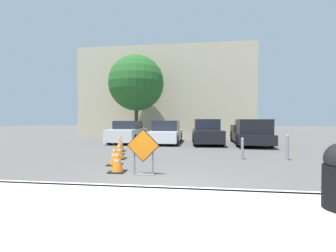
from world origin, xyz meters
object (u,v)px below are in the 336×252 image
at_px(parked_car_nearest, 128,132).
at_px(parked_car_second, 166,133).
at_px(traffic_cone_third, 120,150).
at_px(traffic_cone_fifth, 121,144).
at_px(road_closed_sign, 143,150).
at_px(bollard_nearest, 242,148).
at_px(parked_car_third, 207,133).
at_px(traffic_cone_nearest, 117,161).
at_px(traffic_cone_second, 115,155).
at_px(bollard_second, 287,147).
at_px(pickup_truck, 250,133).
at_px(traffic_cone_fourth, 119,146).

height_order(parked_car_nearest, parked_car_second, parked_car_second).
bearing_deg(traffic_cone_third, traffic_cone_fifth, 107.74).
distance_m(road_closed_sign, bollard_nearest, 4.46).
relative_size(traffic_cone_third, bollard_nearest, 0.87).
relative_size(traffic_cone_fifth, parked_car_third, 0.18).
relative_size(traffic_cone_nearest, parked_car_nearest, 0.16).
bearing_deg(traffic_cone_nearest, parked_car_third, 70.33).
distance_m(traffic_cone_nearest, traffic_cone_second, 1.10).
bearing_deg(parked_car_nearest, bollard_second, 142.93).
bearing_deg(parked_car_third, pickup_truck, 171.52).
relative_size(traffic_cone_nearest, parked_car_second, 0.15).
height_order(traffic_cone_second, traffic_cone_third, traffic_cone_third).
relative_size(traffic_cone_nearest, traffic_cone_fifth, 0.88).
relative_size(traffic_cone_fifth, bollard_nearest, 0.93).
bearing_deg(bollard_second, parked_car_nearest, 143.55).
distance_m(traffic_cone_second, pickup_truck, 9.49).
relative_size(traffic_cone_third, traffic_cone_fourth, 0.99).
xyz_separation_m(road_closed_sign, traffic_cone_second, (-1.32, 1.26, -0.36)).
xyz_separation_m(road_closed_sign, bollard_second, (5.00, 2.97, -0.18)).
distance_m(traffic_cone_third, traffic_cone_fourth, 1.17).
relative_size(traffic_cone_second, bollard_nearest, 0.83).
bearing_deg(parked_car_third, traffic_cone_fourth, 49.46).
height_order(parked_car_second, pickup_truck, pickup_truck).
xyz_separation_m(traffic_cone_third, bollard_nearest, (4.87, 0.50, 0.09)).
xyz_separation_m(traffic_cone_second, pickup_truck, (6.19, 7.18, 0.38)).
bearing_deg(traffic_cone_second, pickup_truck, 49.22).
bearing_deg(parked_car_second, traffic_cone_fifth, 69.78).
xyz_separation_m(traffic_cone_second, traffic_cone_fourth, (-0.65, 2.30, 0.02)).
bearing_deg(parked_car_second, bollard_second, 133.19).
relative_size(traffic_cone_fourth, bollard_nearest, 0.87).
height_order(parked_car_third, pickup_truck, parked_car_third).
bearing_deg(traffic_cone_fourth, road_closed_sign, -61.13).
relative_size(traffic_cone_nearest, bollard_second, 0.71).
distance_m(traffic_cone_nearest, traffic_cone_fourth, 3.48).
bearing_deg(road_closed_sign, traffic_cone_fourth, 118.87).
height_order(traffic_cone_fifth, bollard_second, bollard_second).
distance_m(traffic_cone_fourth, bollard_nearest, 5.31).
bearing_deg(traffic_cone_third, road_closed_sign, -57.69).
xyz_separation_m(traffic_cone_third, parked_car_second, (1.01, 6.56, 0.33)).
distance_m(road_closed_sign, traffic_cone_fifth, 5.12).
relative_size(pickup_truck, bollard_nearest, 6.46).
relative_size(traffic_cone_fourth, pickup_truck, 0.14).
distance_m(road_closed_sign, parked_car_third, 9.02).
relative_size(road_closed_sign, pickup_truck, 0.23).
height_order(traffic_cone_third, parked_car_third, parked_car_third).
distance_m(parked_car_nearest, pickup_truck, 8.17).
xyz_separation_m(traffic_cone_nearest, parked_car_nearest, (-2.41, 8.82, 0.36)).
bearing_deg(traffic_cone_fifth, traffic_cone_third, -72.26).
relative_size(traffic_cone_fourth, bollard_second, 0.76).
relative_size(traffic_cone_fifth, pickup_truck, 0.14).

